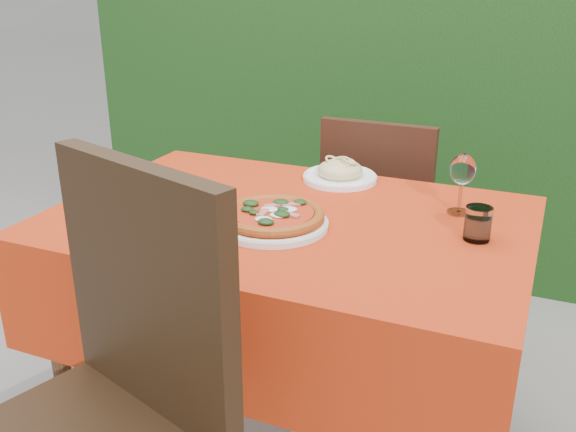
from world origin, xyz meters
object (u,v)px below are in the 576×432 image
at_px(chair_far, 381,218).
at_px(fork, 182,202).
at_px(chair_near, 105,400).
at_px(pasta_plate, 340,173).
at_px(wine_glass, 463,172).
at_px(water_glass, 478,225).
at_px(pizza_plate, 273,218).

distance_m(chair_far, fork, 0.85).
height_order(chair_near, pasta_plate, chair_near).
height_order(chair_near, chair_far, chair_near).
distance_m(pasta_plate, wine_glass, 0.42).
bearing_deg(pasta_plate, fork, -132.52).
distance_m(pasta_plate, water_glass, 0.55).
height_order(chair_far, pasta_plate, chair_far).
bearing_deg(pasta_plate, chair_far, 81.61).
relative_size(chair_near, chair_far, 1.18).
distance_m(pasta_plate, fork, 0.50).
relative_size(chair_near, fork, 5.31).
xyz_separation_m(water_glass, wine_glass, (-0.07, 0.17, 0.08)).
distance_m(chair_far, pasta_plate, 0.43).
xyz_separation_m(pizza_plate, water_glass, (0.49, 0.12, 0.01)).
bearing_deg(fork, water_glass, 13.17).
distance_m(chair_near, water_glass, 0.94).
bearing_deg(fork, pasta_plate, 55.98).
relative_size(chair_far, pasta_plate, 3.84).
xyz_separation_m(wine_glass, fork, (-0.73, -0.23, -0.11)).
xyz_separation_m(pizza_plate, pasta_plate, (0.03, 0.43, -0.00)).
height_order(chair_near, wine_glass, chair_near).
relative_size(chair_near, water_glass, 12.25).
bearing_deg(wine_glass, chair_far, 125.07).
distance_m(pizza_plate, pasta_plate, 0.43).
distance_m(water_glass, fork, 0.80).
distance_m(chair_far, wine_glass, 0.69).
relative_size(pasta_plate, fork, 1.17).
height_order(chair_far, pizza_plate, chair_far).
xyz_separation_m(water_glass, fork, (-0.80, -0.07, -0.04)).
distance_m(chair_near, fork, 0.70).
bearing_deg(pasta_plate, water_glass, -33.81).
height_order(wine_glass, fork, wine_glass).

